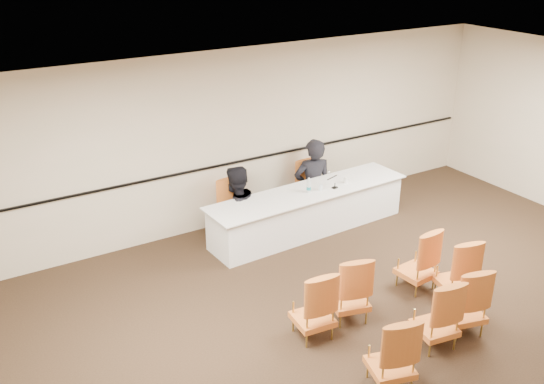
% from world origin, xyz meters
% --- Properties ---
extents(floor, '(10.00, 10.00, 0.00)m').
position_xyz_m(floor, '(0.00, 0.00, 0.00)').
color(floor, black).
rests_on(floor, ground).
extents(ceiling, '(10.00, 10.00, 0.00)m').
position_xyz_m(ceiling, '(0.00, 0.00, 3.00)').
color(ceiling, white).
rests_on(ceiling, ground).
extents(wall_back, '(10.00, 0.04, 3.00)m').
position_xyz_m(wall_back, '(0.00, 4.00, 1.50)').
color(wall_back, beige).
rests_on(wall_back, ground).
extents(wall_rail, '(9.80, 0.04, 0.03)m').
position_xyz_m(wall_rail, '(0.00, 3.96, 1.10)').
color(wall_rail, black).
rests_on(wall_rail, wall_back).
extents(panel_table, '(3.67, 1.00, 0.73)m').
position_xyz_m(panel_table, '(0.68, 3.01, 0.36)').
color(panel_table, silver).
rests_on(panel_table, ground).
extents(panelist_main, '(0.79, 0.63, 1.89)m').
position_xyz_m(panelist_main, '(1.15, 3.58, 0.44)').
color(panelist_main, black).
rests_on(panelist_main, ground).
extents(panelist_main_chair, '(0.52, 0.52, 0.95)m').
position_xyz_m(panelist_main_chair, '(1.15, 3.58, 0.47)').
color(panelist_main_chair, orange).
rests_on(panelist_main_chair, ground).
extents(panelist_second, '(0.98, 0.84, 1.74)m').
position_xyz_m(panelist_second, '(-0.44, 3.51, 0.34)').
color(panelist_second, black).
rests_on(panelist_second, ground).
extents(panelist_second_chair, '(0.52, 0.52, 0.95)m').
position_xyz_m(panelist_second_chair, '(-0.44, 3.51, 0.47)').
color(panelist_second_chair, orange).
rests_on(panelist_second_chair, ground).
extents(papers, '(0.37, 0.35, 0.00)m').
position_xyz_m(papers, '(1.05, 3.02, 0.73)').
color(papers, silver).
rests_on(papers, panel_table).
extents(microphone, '(0.14, 0.22, 0.28)m').
position_xyz_m(microphone, '(1.12, 2.89, 0.87)').
color(microphone, black).
rests_on(microphone, panel_table).
extents(water_bottle, '(0.09, 0.09, 0.25)m').
position_xyz_m(water_bottle, '(0.64, 2.97, 0.85)').
color(water_bottle, teal).
rests_on(water_bottle, panel_table).
extents(drinking_glass, '(0.07, 0.07, 0.10)m').
position_xyz_m(drinking_glass, '(0.86, 2.93, 0.78)').
color(drinking_glass, silver).
rests_on(drinking_glass, panel_table).
extents(coffee_cup, '(0.10, 0.10, 0.12)m').
position_xyz_m(coffee_cup, '(1.41, 2.96, 0.79)').
color(coffee_cup, silver).
rests_on(coffee_cup, panel_table).
extents(aud_chair_front_left, '(0.55, 0.55, 0.95)m').
position_xyz_m(aud_chair_front_left, '(-0.92, 0.57, 0.47)').
color(aud_chair_front_left, orange).
rests_on(aud_chair_front_left, ground).
extents(aud_chair_front_mid, '(0.62, 0.62, 0.95)m').
position_xyz_m(aud_chair_front_mid, '(-0.31, 0.64, 0.47)').
color(aud_chair_front_mid, orange).
rests_on(aud_chair_front_mid, ground).
extents(aud_chair_front_right, '(0.54, 0.54, 0.95)m').
position_xyz_m(aud_chair_front_right, '(0.97, 0.74, 0.47)').
color(aud_chair_front_right, orange).
rests_on(aud_chair_front_right, ground).
extents(aud_chair_back_left, '(0.62, 0.62, 0.95)m').
position_xyz_m(aud_chair_back_left, '(-0.71, -0.62, 0.47)').
color(aud_chair_back_left, orange).
rests_on(aud_chair_back_left, ground).
extents(aud_chair_back_mid, '(0.57, 0.57, 0.95)m').
position_xyz_m(aud_chair_back_mid, '(0.24, -0.35, 0.47)').
color(aud_chair_back_mid, orange).
rests_on(aud_chair_back_mid, ground).
extents(aud_chair_back_right, '(0.61, 0.61, 0.95)m').
position_xyz_m(aud_chair_back_right, '(0.75, -0.32, 0.47)').
color(aud_chair_back_right, orange).
rests_on(aud_chair_back_right, ground).
extents(aud_chair_extra, '(0.60, 0.60, 0.95)m').
position_xyz_m(aud_chair_extra, '(1.23, 0.25, 0.47)').
color(aud_chair_extra, orange).
rests_on(aud_chair_extra, ground).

